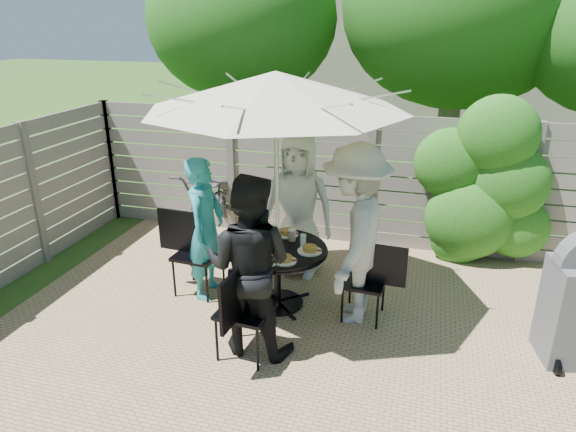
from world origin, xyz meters
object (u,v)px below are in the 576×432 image
(person_back, at_px, (298,206))
(glass_right, at_px, (303,241))
(chair_front, at_px, (245,329))
(person_front, at_px, (249,266))
(bicycle, at_px, (214,204))
(plate_back, at_px, (287,233))
(chair_back, at_px, (301,249))
(umbrella, at_px, (276,91))
(person_left, at_px, (206,229))
(glass_left, at_px, (251,243))
(chair_left, at_px, (198,269))
(plate_left, at_px, (246,241))
(glass_back, at_px, (275,231))
(coffee_cup, at_px, (292,236))
(chair_right, at_px, (365,296))
(person_right, at_px, (355,235))
(plate_right, at_px, (310,250))
(plate_extra, at_px, (285,259))
(plate_front, at_px, (266,260))
(syrup_jug, at_px, (273,238))
(patio_table, at_px, (277,265))

(person_back, height_order, glass_right, person_back)
(chair_front, distance_m, person_front, 0.60)
(bicycle, bearing_deg, plate_back, -40.61)
(chair_back, distance_m, person_back, 0.65)
(umbrella, bearing_deg, person_back, 88.75)
(person_left, height_order, glass_left, person_left)
(chair_left, distance_m, plate_left, 0.74)
(glass_back, height_order, glass_right, same)
(person_back, height_order, person_left, person_back)
(person_front, relative_size, coffee_cup, 14.69)
(chair_right, distance_m, person_right, 0.70)
(plate_right, bearing_deg, glass_right, 132.50)
(plate_back, distance_m, plate_extra, 0.68)
(chair_front, bearing_deg, plate_back, 3.99)
(person_front, relative_size, plate_front, 6.78)
(umbrella, relative_size, bicycle, 1.28)
(chair_front, height_order, person_right, person_right)
(plate_extra, height_order, bicycle, bicycle)
(chair_front, height_order, syrup_jug, chair_front)
(person_back, relative_size, plate_extra, 7.39)
(person_back, bearing_deg, person_right, -45.00)
(plate_right, distance_m, glass_left, 0.63)
(person_right, relative_size, syrup_jug, 11.85)
(chair_right, height_order, person_right, person_right)
(chair_back, distance_m, plate_right, 1.13)
(person_left, relative_size, glass_left, 11.65)
(person_left, bearing_deg, patio_table, -90.00)
(patio_table, relative_size, chair_front, 1.11)
(patio_table, height_order, umbrella, umbrella)
(plate_right, relative_size, coffee_cup, 2.17)
(person_right, bearing_deg, chair_left, -90.02)
(person_back, relative_size, chair_right, 2.02)
(plate_extra, bearing_deg, plate_right, 57.79)
(chair_right, relative_size, glass_back, 6.29)
(patio_table, bearing_deg, glass_right, 20.75)
(chair_front, relative_size, plate_extra, 4.09)
(person_front, bearing_deg, plate_left, -66.55)
(plate_front, bearing_deg, bicycle, 126.51)
(person_back, height_order, person_right, person_right)
(plate_front, bearing_deg, glass_back, 98.36)
(person_front, relative_size, plate_left, 6.78)
(syrup_jug, height_order, bicycle, bicycle)
(person_front, relative_size, syrup_jug, 11.02)
(bicycle, bearing_deg, coffee_cup, -42.04)
(person_right, distance_m, plate_front, 0.93)
(plate_front, relative_size, syrup_jug, 1.62)
(chair_right, xyz_separation_m, glass_back, (-1.06, 0.28, 0.51))
(plate_back, distance_m, glass_left, 0.53)
(umbrella, relative_size, person_front, 1.51)
(umbrella, bearing_deg, glass_left, -159.25)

